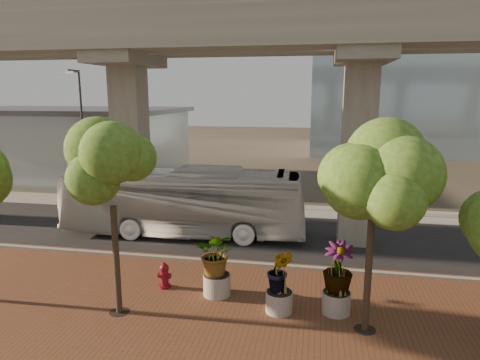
# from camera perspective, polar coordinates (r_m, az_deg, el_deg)

# --- Properties ---
(ground) EXTENTS (160.00, 160.00, 0.00)m
(ground) POSITION_cam_1_polar(r_m,az_deg,el_deg) (21.55, -1.16, -9.11)
(ground) COLOR #363027
(ground) RESTS_ON ground
(brick_plaza) EXTENTS (70.00, 13.00, 0.06)m
(brick_plaza) POSITION_cam_1_polar(r_m,az_deg,el_deg) (14.55, -7.97, -19.82)
(brick_plaza) COLOR brown
(brick_plaza) RESTS_ON ground
(asphalt_road) EXTENTS (90.00, 8.00, 0.04)m
(asphalt_road) POSITION_cam_1_polar(r_m,az_deg,el_deg) (23.39, -0.15, -7.38)
(asphalt_road) COLOR black
(asphalt_road) RESTS_ON ground
(curb_strip) EXTENTS (70.00, 0.25, 0.16)m
(curb_strip) POSITION_cam_1_polar(r_m,az_deg,el_deg) (19.70, -2.36, -10.89)
(curb_strip) COLOR gray
(curb_strip) RESTS_ON ground
(far_sidewalk) EXTENTS (90.00, 3.00, 0.06)m
(far_sidewalk) POSITION_cam_1_polar(r_m,az_deg,el_deg) (28.57, 1.90, -3.87)
(far_sidewalk) COLOR gray
(far_sidewalk) RESTS_ON ground
(transit_viaduct) EXTENTS (72.00, 5.60, 12.40)m
(transit_viaduct) POSITION_cam_1_polar(r_m,az_deg,el_deg) (22.15, -0.16, 10.72)
(transit_viaduct) COLOR #9C9B8E
(transit_viaduct) RESTS_ON ground
(station_pavilion) EXTENTS (23.00, 13.00, 6.30)m
(station_pavilion) POSITION_cam_1_polar(r_m,az_deg,el_deg) (43.35, -23.39, 4.72)
(station_pavilion) COLOR silver
(station_pavilion) RESTS_ON ground
(transit_bus) EXTENTS (13.18, 3.65, 3.64)m
(transit_bus) POSITION_cam_1_polar(r_m,az_deg,el_deg) (23.28, -7.50, -2.95)
(transit_bus) COLOR white
(transit_bus) RESTS_ON ground
(fire_hydrant) EXTENTS (0.51, 0.46, 1.03)m
(fire_hydrant) POSITION_cam_1_polar(r_m,az_deg,el_deg) (17.44, -10.03, -12.42)
(fire_hydrant) COLOR maroon
(fire_hydrant) RESTS_ON ground
(planter_front) EXTENTS (2.30, 2.30, 2.53)m
(planter_front) POSITION_cam_1_polar(r_m,az_deg,el_deg) (16.23, -3.14, -10.14)
(planter_front) COLOR gray
(planter_front) RESTS_ON ground
(planter_right) EXTENTS (2.39, 2.39, 2.56)m
(planter_right) POSITION_cam_1_polar(r_m,az_deg,el_deg) (15.31, 12.90, -11.71)
(planter_right) COLOR gray
(planter_right) RESTS_ON ground
(planter_left) EXTENTS (2.10, 2.10, 2.31)m
(planter_left) POSITION_cam_1_polar(r_m,az_deg,el_deg) (15.13, 5.30, -12.36)
(planter_left) COLOR gray
(planter_left) RESTS_ON ground
(street_tree_near_west) EXTENTS (3.51, 3.51, 6.46)m
(street_tree_near_west) POSITION_cam_1_polar(r_m,az_deg,el_deg) (14.61, -16.79, 0.47)
(street_tree_near_west) COLOR #423525
(street_tree_near_west) RESTS_ON ground
(street_tree_near_east) EXTENTS (3.91, 3.91, 6.80)m
(street_tree_near_east) POSITION_cam_1_polar(r_m,az_deg,el_deg) (13.46, 17.47, 0.22)
(street_tree_near_east) COLOR #423525
(street_tree_near_east) RESTS_ON ground
(streetlamp_west) EXTENTS (0.45, 1.32, 9.10)m
(streetlamp_west) POSITION_cam_1_polar(r_m,az_deg,el_deg) (31.69, -20.37, 6.63)
(streetlamp_west) COLOR #303035
(streetlamp_west) RESTS_ON ground
(streetlamp_east) EXTENTS (0.41, 1.19, 8.23)m
(streetlamp_east) POSITION_cam_1_polar(r_m,az_deg,el_deg) (27.43, 16.58, 5.17)
(streetlamp_east) COLOR #2A292E
(streetlamp_east) RESTS_ON ground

